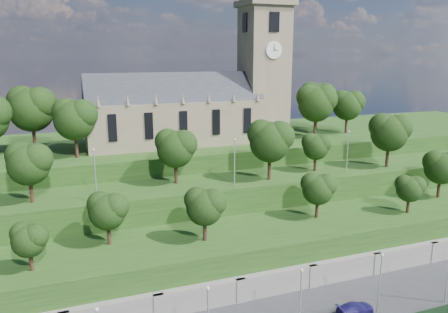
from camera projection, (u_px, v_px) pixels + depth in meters
name	position (u px, v px, depth m)	size (l,w,h in m)	color
retaining_wall	(275.00, 287.00, 55.06)	(160.00, 2.10, 5.00)	slate
embankment_lower	(255.00, 256.00, 60.22)	(160.00, 12.00, 8.00)	#1F3F15
embankment_upper	(227.00, 216.00, 69.82)	(160.00, 10.00, 12.00)	#1F3F15
hilltop	(191.00, 174.00, 88.65)	(160.00, 32.00, 15.00)	#1F3F15
church	(199.00, 102.00, 81.84)	(38.60, 12.35, 27.60)	#6F644E
trees_lower	(295.00, 191.00, 60.74)	(67.06, 8.59, 7.89)	black
trees_upper	(257.00, 142.00, 67.65)	(63.73, 8.99, 9.49)	black
trees_hilltop	(186.00, 106.00, 79.74)	(74.39, 16.67, 11.12)	black
lamp_posts_promenade	(300.00, 299.00, 44.79)	(60.36, 0.36, 8.07)	#B2B2B7
lamp_posts_upper	(235.00, 158.00, 64.77)	(40.36, 0.36, 7.14)	#B2B2B7
car_right	(355.00, 308.00, 50.23)	(1.86, 4.58, 1.33)	navy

